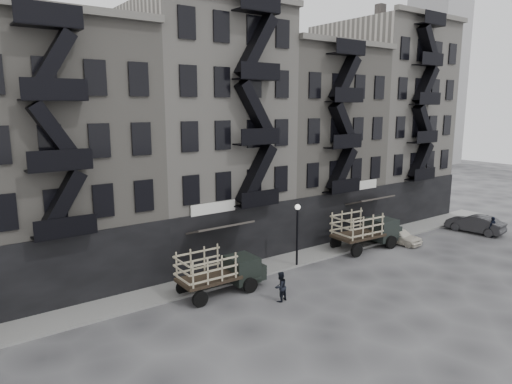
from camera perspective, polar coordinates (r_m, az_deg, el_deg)
ground at (r=27.31m, az=3.94°, el=-12.12°), size 140.00×140.00×0.00m
sidewalk at (r=30.03m, az=-0.74°, el=-9.77°), size 55.00×2.50×0.15m
building_midwest at (r=29.81m, az=-23.88°, el=3.87°), size 10.00×11.35×16.20m
building_center at (r=33.32m, az=-6.91°, el=7.07°), size 10.00×11.35×18.20m
building_mideast at (r=39.27m, az=6.00°, el=6.18°), size 10.00×11.35×16.20m
building_east at (r=46.49m, az=15.31°, el=8.42°), size 10.00×11.35×19.20m
lamp_post at (r=30.13m, az=5.19°, el=-4.33°), size 0.36×0.36×4.28m
stake_truck_west at (r=26.41m, az=-4.56°, el=-9.47°), size 5.25×2.25×2.61m
stake_truck_east at (r=35.20m, az=13.61°, el=-4.29°), size 5.87×2.70×2.88m
car_east at (r=37.47m, az=17.43°, el=-5.21°), size 1.75×3.71×1.23m
car_far at (r=42.88m, az=25.69°, el=-3.59°), size 2.20×4.79×1.52m
pedestrian_mid at (r=25.55m, az=3.06°, el=-11.73°), size 0.92×0.78×1.68m
policeman at (r=41.88m, az=27.46°, el=-3.92°), size 1.02×0.44×1.74m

